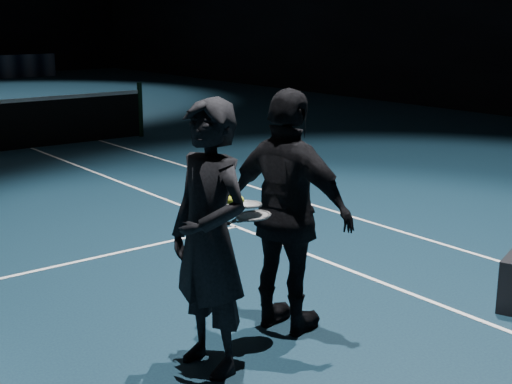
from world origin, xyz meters
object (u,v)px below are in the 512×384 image
player_a (209,238)px  player_b (288,213)px  racket_lower (254,216)px  tennis_balls (234,198)px  racket_upper (245,204)px

player_a → player_b: bearing=95.3°
player_a → racket_lower: 0.45m
tennis_balls → racket_lower: bearing=9.0°
racket_lower → tennis_balls: 0.26m
player_b → racket_lower: (-0.39, -0.07, 0.06)m
racket_lower → racket_upper: racket_upper is taller
player_b → racket_upper: player_b is taller
player_a → player_b: size_ratio=1.00×
player_b → racket_lower: player_b is taller
racket_upper → tennis_balls: size_ratio=5.67×
tennis_balls → player_a: bearing=-168.4°
player_b → racket_lower: size_ratio=2.80×
racket_lower → tennis_balls: (-0.19, -0.03, 0.17)m
racket_lower → player_b: bearing=0.0°
racket_lower → racket_upper: 0.11m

